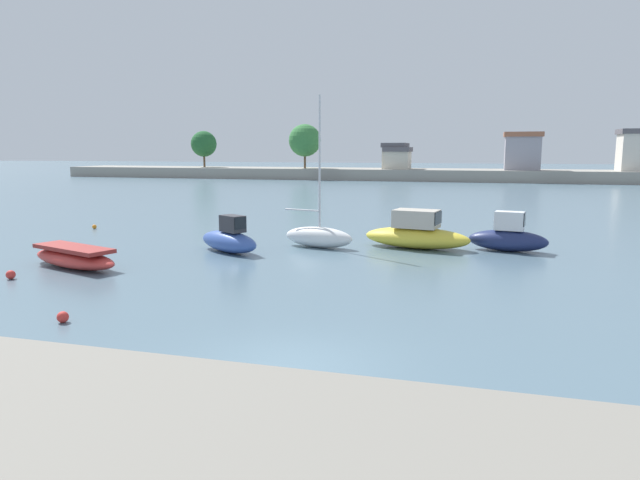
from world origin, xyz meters
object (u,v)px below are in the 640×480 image
(moored_boat_4, at_px, (508,237))
(mooring_buoy_3, at_px, (63,317))
(moored_boat_2, at_px, (318,236))
(moored_boat_3, at_px, (417,234))
(mooring_buoy_0, at_px, (11,275))
(moored_boat_1, at_px, (229,239))
(moored_boat_0, at_px, (74,257))
(mooring_buoy_1, at_px, (94,227))

(moored_boat_4, relative_size, mooring_buoy_3, 11.84)
(moored_boat_4, bearing_deg, moored_boat_2, -161.61)
(moored_boat_3, bearing_deg, mooring_buoy_0, -131.63)
(moored_boat_1, distance_m, moored_boat_4, 13.00)
(moored_boat_0, bearing_deg, mooring_buoy_1, 142.44)
(moored_boat_3, relative_size, mooring_buoy_3, 17.02)
(mooring_buoy_1, bearing_deg, mooring_buoy_0, -64.84)
(moored_boat_4, bearing_deg, moored_boat_3, -166.23)
(moored_boat_1, distance_m, moored_boat_2, 4.33)
(moored_boat_2, xyz_separation_m, moored_boat_4, (8.81, 1.43, 0.08))
(moored_boat_1, xyz_separation_m, moored_boat_3, (8.22, 3.48, 0.09))
(mooring_buoy_1, bearing_deg, moored_boat_0, -56.34)
(moored_boat_2, bearing_deg, mooring_buoy_3, -91.41)
(mooring_buoy_1, bearing_deg, moored_boat_4, -3.03)
(mooring_buoy_0, bearing_deg, mooring_buoy_1, 115.16)
(moored_boat_1, bearing_deg, mooring_buoy_0, -95.94)
(moored_boat_4, distance_m, mooring_buoy_1, 23.64)
(moored_boat_2, height_order, moored_boat_4, moored_boat_2)
(mooring_buoy_1, height_order, mooring_buoy_3, mooring_buoy_3)
(moored_boat_1, height_order, mooring_buoy_0, moored_boat_1)
(moored_boat_0, distance_m, moored_boat_1, 6.68)
(moored_boat_3, height_order, mooring_buoy_0, moored_boat_3)
(moored_boat_2, height_order, mooring_buoy_1, moored_boat_2)
(moored_boat_0, distance_m, mooring_buoy_3, 7.95)
(mooring_buoy_3, bearing_deg, mooring_buoy_1, 124.90)
(moored_boat_1, distance_m, mooring_buoy_0, 9.08)
(moored_boat_0, relative_size, moored_boat_3, 0.94)
(mooring_buoy_1, bearing_deg, moored_boat_1, -24.38)
(moored_boat_0, bearing_deg, moored_boat_2, 60.57)
(mooring_buoy_3, bearing_deg, moored_boat_3, 61.51)
(moored_boat_2, distance_m, moored_boat_4, 8.93)
(moored_boat_4, height_order, mooring_buoy_3, moored_boat_4)
(moored_boat_3, bearing_deg, moored_boat_4, 14.51)
(moored_boat_4, height_order, mooring_buoy_1, moored_boat_4)
(moored_boat_3, xyz_separation_m, mooring_buoy_0, (-13.58, -10.79, -0.52))
(moored_boat_1, bearing_deg, mooring_buoy_3, -58.60)
(moored_boat_2, relative_size, mooring_buoy_3, 22.83)
(moored_boat_3, height_order, mooring_buoy_1, moored_boat_3)
(mooring_buoy_0, xyz_separation_m, mooring_buoy_1, (-5.81, 12.38, -0.04))
(moored_boat_0, xyz_separation_m, moored_boat_1, (4.53, 4.90, 0.18))
(moored_boat_4, distance_m, mooring_buoy_3, 19.41)
(moored_boat_2, bearing_deg, mooring_buoy_0, -120.21)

